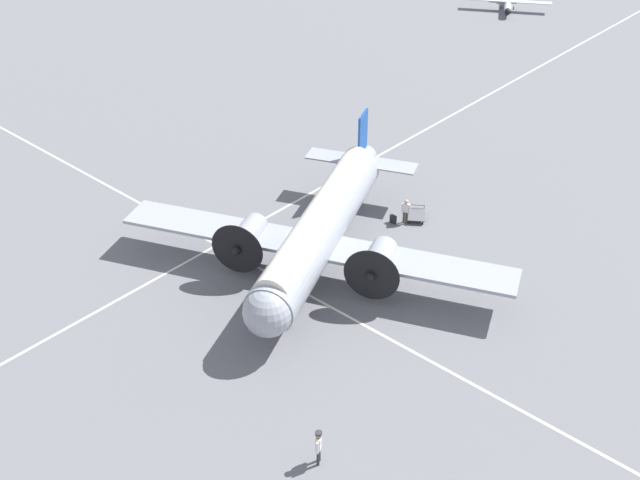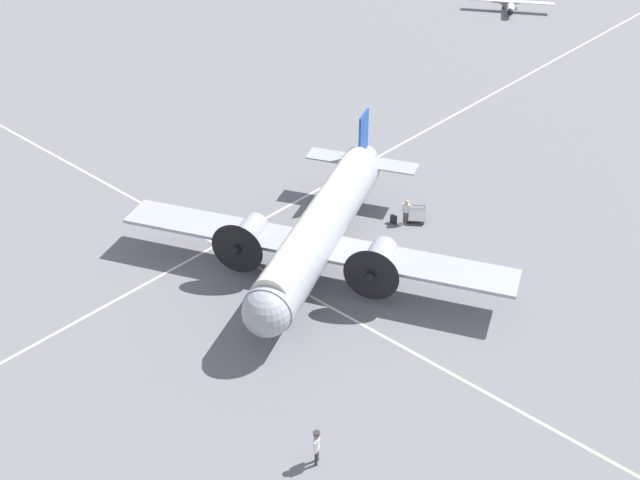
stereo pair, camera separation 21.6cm
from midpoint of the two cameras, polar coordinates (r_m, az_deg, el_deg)
ground_plane at (r=46.70m, az=0.13°, el=-1.78°), size 300.00×300.00×0.00m
apron_line_eastwest at (r=45.16m, az=-2.07°, el=-3.17°), size 120.00×0.16×0.01m
apron_line_northsouth at (r=50.26m, az=-5.01°, el=0.88°), size 0.16×120.00×0.01m
airliner_main at (r=44.92m, az=-0.05°, el=0.62°), size 21.84×18.34×5.95m
crew_foreground at (r=34.73m, az=-0.06°, el=-14.29°), size 0.42×0.55×1.84m
passenger_boarding at (r=50.32m, az=6.29°, el=2.20°), size 0.55×0.29×1.67m
suitcase_near_door at (r=50.61m, az=5.38°, el=1.48°), size 0.46×0.14×0.61m
baggage_cart at (r=51.24m, az=7.01°, el=1.78°), size 1.82×1.94×0.56m
light_aircraft_distant at (r=92.79m, az=13.48°, el=16.04°), size 8.47×6.68×1.81m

